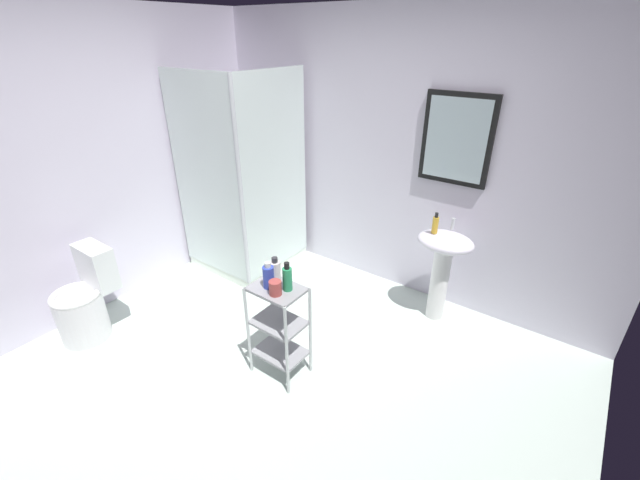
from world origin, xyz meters
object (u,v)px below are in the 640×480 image
object	(u,v)px
shampoo_bottle_blue	(268,276)
lotion_bottle_white	(275,270)
body_wash_bottle_green	(287,278)
pedestal_sink	(443,259)
toilet	(85,302)
hand_soap_bottle	(435,224)
storage_cart	(279,324)
shower_stall	(246,227)
rinse_cup	(275,288)

from	to	relation	value
shampoo_bottle_blue	lotion_bottle_white	bearing A→B (deg)	107.60
body_wash_bottle_green	pedestal_sink	bearing A→B (deg)	64.87
pedestal_sink	lotion_bottle_white	size ratio (longest dim) A/B	4.67
toilet	body_wash_bottle_green	bearing A→B (deg)	21.36
hand_soap_bottle	body_wash_bottle_green	bearing A→B (deg)	-111.95
toilet	storage_cart	world-z (taller)	toilet
shampoo_bottle_blue	lotion_bottle_white	size ratio (longest dim) A/B	1.11
shower_stall	body_wash_bottle_green	bearing A→B (deg)	-34.51
pedestal_sink	body_wash_bottle_green	distance (m)	1.44
shower_stall	hand_soap_bottle	world-z (taller)	shower_stall
storage_cart	shampoo_bottle_blue	world-z (taller)	shampoo_bottle_blue
body_wash_bottle_green	rinse_cup	world-z (taller)	body_wash_bottle_green
shower_stall	rinse_cup	world-z (taller)	shower_stall
shower_stall	pedestal_sink	world-z (taller)	shower_stall
hand_soap_bottle	shampoo_bottle_blue	size ratio (longest dim) A/B	0.91
body_wash_bottle_green	lotion_bottle_white	size ratio (longest dim) A/B	1.20
shower_stall	body_wash_bottle_green	world-z (taller)	shower_stall
storage_cart	hand_soap_bottle	bearing A→B (deg)	65.80
hand_soap_bottle	shower_stall	bearing A→B (deg)	-170.38
rinse_cup	lotion_bottle_white	bearing A→B (deg)	132.16
shampoo_bottle_blue	body_wash_bottle_green	world-z (taller)	body_wash_bottle_green
shampoo_bottle_blue	hand_soap_bottle	bearing A→B (deg)	64.36
pedestal_sink	rinse_cup	bearing A→B (deg)	-114.74
toilet	rinse_cup	xyz separation A→B (m)	(1.60, 0.55, 0.47)
shampoo_bottle_blue	body_wash_bottle_green	distance (m)	0.13
pedestal_sink	storage_cart	size ratio (longest dim) A/B	1.09
pedestal_sink	rinse_cup	world-z (taller)	rinse_cup
pedestal_sink	storage_cart	distance (m)	1.48
toilet	body_wash_bottle_green	distance (m)	1.82
shower_stall	pedestal_sink	xyz separation A→B (m)	(1.97, 0.34, 0.12)
storage_cart	rinse_cup	bearing A→B (deg)	-53.67
rinse_cup	shower_stall	bearing A→B (deg)	142.44
shampoo_bottle_blue	body_wash_bottle_green	bearing A→B (deg)	22.84
hand_soap_bottle	lotion_bottle_white	size ratio (longest dim) A/B	1.01
storage_cart	hand_soap_bottle	size ratio (longest dim) A/B	4.22
pedestal_sink	hand_soap_bottle	world-z (taller)	hand_soap_bottle
pedestal_sink	toilet	world-z (taller)	pedestal_sink
hand_soap_bottle	body_wash_bottle_green	size ratio (longest dim) A/B	0.85
shampoo_bottle_blue	storage_cart	bearing A→B (deg)	22.41
storage_cart	lotion_bottle_white	distance (m)	0.39
storage_cart	rinse_cup	distance (m)	0.36
shower_stall	lotion_bottle_white	size ratio (longest dim) A/B	11.52
storage_cart	shampoo_bottle_blue	size ratio (longest dim) A/B	3.85
hand_soap_bottle	shampoo_bottle_blue	distance (m)	1.45
pedestal_sink	lotion_bottle_white	bearing A→B (deg)	-121.38
body_wash_bottle_green	rinse_cup	bearing A→B (deg)	-108.75
shower_stall	body_wash_bottle_green	distance (m)	1.70
hand_soap_bottle	lotion_bottle_white	world-z (taller)	hand_soap_bottle
toilet	hand_soap_bottle	xyz separation A→B (m)	(2.14, 1.89, 0.57)
body_wash_bottle_green	lotion_bottle_white	xyz separation A→B (m)	(-0.15, 0.05, -0.01)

